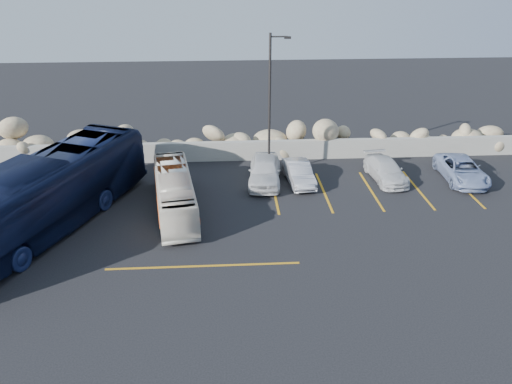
{
  "coord_description": "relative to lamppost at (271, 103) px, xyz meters",
  "views": [
    {
      "loc": [
        0.13,
        -17.18,
        11.59
      ],
      "look_at": [
        1.42,
        4.0,
        1.52
      ],
      "focal_mm": 35.0,
      "sensor_mm": 36.0,
      "label": 1
    }
  ],
  "objects": [
    {
      "name": "car_d",
      "position": [
        10.81,
        -1.38,
        -3.68
      ],
      "size": [
        2.27,
        4.51,
        1.23
      ],
      "primitive_type": "imported",
      "rotation": [
        0.0,
        0.0,
        -0.05
      ],
      "color": "#8394BB",
      "rests_on": "ground"
    },
    {
      "name": "parking_lines",
      "position": [
        2.09,
        -3.93,
        -4.29
      ],
      "size": [
        18.16,
        9.36,
        0.01
      ],
      "color": "#C48717",
      "rests_on": "ground"
    },
    {
      "name": "car_c",
      "position": [
        6.53,
        -1.05,
        -3.72
      ],
      "size": [
        1.96,
        4.07,
        1.14
      ],
      "primitive_type": "imported",
      "rotation": [
        0.0,
        0.0,
        0.09
      ],
      "color": "silver",
      "rests_on": "ground"
    },
    {
      "name": "lamppost",
      "position": [
        0.0,
        0.0,
        0.0
      ],
      "size": [
        1.14,
        0.18,
        8.0
      ],
      "color": "#282524",
      "rests_on": "ground"
    },
    {
      "name": "seawall",
      "position": [
        -2.56,
        2.5,
        -3.7
      ],
      "size": [
        60.0,
        0.4,
        1.2
      ],
      "primitive_type": "cube",
      "color": "gray",
      "rests_on": "ground"
    },
    {
      "name": "riprap_pile",
      "position": [
        -2.56,
        3.7,
        -3.0
      ],
      "size": [
        54.0,
        2.8,
        2.6
      ],
      "primitive_type": null,
      "color": "#A08569",
      "rests_on": "ground"
    },
    {
      "name": "ground",
      "position": [
        -2.56,
        -9.5,
        -4.3
      ],
      "size": [
        90.0,
        90.0,
        0.0
      ],
      "primitive_type": "plane",
      "color": "black",
      "rests_on": "ground"
    },
    {
      "name": "vintage_bus",
      "position": [
        -5.09,
        -4.25,
        -3.28
      ],
      "size": [
        2.82,
        7.45,
        2.03
      ],
      "primitive_type": "imported",
      "rotation": [
        0.0,
        0.0,
        0.16
      ],
      "color": "silver",
      "rests_on": "ground"
    },
    {
      "name": "car_b",
      "position": [
        1.52,
        -1.19,
        -3.7
      ],
      "size": [
        1.6,
        3.7,
        1.18
      ],
      "primitive_type": "imported",
      "rotation": [
        0.0,
        0.0,
        0.1
      ],
      "color": "#AFAEB3",
      "rests_on": "ground"
    },
    {
      "name": "car_a",
      "position": [
        -0.37,
        -1.06,
        -3.56
      ],
      "size": [
        2.18,
        4.49,
        1.48
      ],
      "primitive_type": "imported",
      "rotation": [
        0.0,
        0.0,
        -0.1
      ],
      "color": "silver",
      "rests_on": "ground"
    },
    {
      "name": "tour_coach",
      "position": [
        -10.79,
        -5.6,
        -2.56
      ],
      "size": [
        7.58,
        12.6,
        3.47
      ],
      "primitive_type": "imported",
      "rotation": [
        0.0,
        0.0,
        -0.4
      ],
      "color": "#0F1734",
      "rests_on": "ground"
    }
  ]
}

